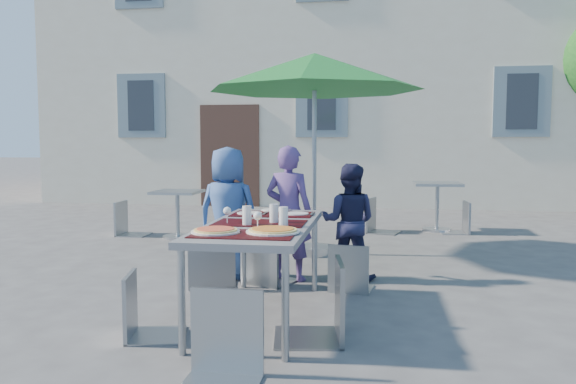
% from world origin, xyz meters
% --- Properties ---
extents(ground, '(90.00, 90.00, 0.00)m').
position_xyz_m(ground, '(0.00, 0.00, 0.00)').
color(ground, '#454547').
rests_on(ground, ground).
extents(building, '(13.60, 8.20, 11.10)m').
position_xyz_m(building, '(-0.00, 11.50, 4.85)').
color(building, beige).
rests_on(building, ground).
extents(dining_table, '(0.80, 1.85, 0.76)m').
position_xyz_m(dining_table, '(0.24, -0.13, 0.70)').
color(dining_table, '#4E4E53').
rests_on(dining_table, ground).
extents(pizza_near_left, '(0.34, 0.34, 0.03)m').
position_xyz_m(pizza_near_left, '(0.03, -0.65, 0.77)').
color(pizza_near_left, white).
rests_on(pizza_near_left, dining_table).
extents(pizza_near_right, '(0.38, 0.38, 0.03)m').
position_xyz_m(pizza_near_right, '(0.43, -0.59, 0.77)').
color(pizza_near_right, white).
rests_on(pizza_near_right, dining_table).
extents(glassware, '(0.53, 0.41, 0.15)m').
position_xyz_m(glassware, '(0.28, -0.23, 0.83)').
color(glassware, silver).
rests_on(glassware, dining_table).
extents(place_settings, '(0.67, 0.47, 0.01)m').
position_xyz_m(place_settings, '(0.23, 0.51, 0.76)').
color(place_settings, white).
rests_on(place_settings, dining_table).
extents(child_0, '(0.71, 0.51, 1.34)m').
position_xyz_m(child_0, '(-0.35, 1.13, 0.67)').
color(child_0, '#355693').
rests_on(child_0, ground).
extents(child_1, '(0.56, 0.44, 1.35)m').
position_xyz_m(child_1, '(0.28, 1.11, 0.68)').
color(child_1, '#563C7C').
rests_on(child_1, ground).
extents(child_2, '(0.60, 0.39, 1.17)m').
position_xyz_m(child_2, '(0.87, 1.24, 0.59)').
color(child_2, '#1C1D3E').
rests_on(child_2, ground).
extents(chair_0, '(0.54, 0.54, 1.00)m').
position_xyz_m(chair_0, '(-0.40, 0.70, 0.59)').
color(chair_0, slate).
rests_on(chair_0, ground).
extents(chair_1, '(0.57, 0.57, 0.97)m').
position_xyz_m(chair_1, '(0.08, 0.89, 0.57)').
color(chair_1, gray).
rests_on(chair_1, ground).
extents(chair_2, '(0.43, 0.43, 0.86)m').
position_xyz_m(chair_2, '(0.91, 0.75, 0.50)').
color(chair_2, '#91999C').
rests_on(chair_2, ground).
extents(chair_3, '(0.47, 0.46, 0.87)m').
position_xyz_m(chair_3, '(-0.49, -0.71, 0.51)').
color(chair_3, '#90969C').
rests_on(chair_3, ground).
extents(chair_4, '(0.54, 0.53, 1.06)m').
position_xyz_m(chair_4, '(0.78, -0.56, 0.63)').
color(chair_4, gray).
rests_on(chair_4, ground).
extents(chair_5, '(0.44, 0.45, 1.00)m').
position_xyz_m(chair_5, '(0.27, -1.36, 0.59)').
color(chair_5, '#93999E').
rests_on(chair_5, ground).
extents(patio_umbrella, '(2.63, 2.63, 2.46)m').
position_xyz_m(patio_umbrella, '(0.39, 2.46, 2.22)').
color(patio_umbrella, '#B7BAC0').
rests_on(patio_umbrella, ground).
extents(cafe_table_0, '(0.65, 0.65, 0.69)m').
position_xyz_m(cafe_table_0, '(-1.69, 3.33, 0.45)').
color(cafe_table_0, '#B7BAC0').
rests_on(cafe_table_0, ground).
extents(bg_chair_l_0, '(0.43, 0.43, 0.96)m').
position_xyz_m(bg_chair_l_0, '(-2.53, 3.46, 0.56)').
color(bg_chair_l_0, '#90979C').
rests_on(bg_chair_l_0, ground).
extents(bg_chair_r_0, '(0.56, 0.56, 1.01)m').
position_xyz_m(bg_chair_r_0, '(-1.21, 3.78, 0.59)').
color(bg_chair_r_0, '#90959B').
rests_on(bg_chair_r_0, ground).
extents(cafe_table_1, '(0.71, 0.71, 0.76)m').
position_xyz_m(cafe_table_1, '(2.09, 4.58, 0.53)').
color(cafe_table_1, '#B7BAC0').
rests_on(cafe_table_1, ground).
extents(bg_chair_l_1, '(0.56, 0.56, 1.00)m').
position_xyz_m(bg_chair_l_1, '(1.18, 4.30, 0.59)').
color(bg_chair_l_1, gray).
rests_on(bg_chair_l_1, ground).
extents(bg_chair_r_1, '(0.45, 0.44, 0.92)m').
position_xyz_m(bg_chair_r_1, '(2.42, 4.41, 0.54)').
color(bg_chair_r_1, '#90949B').
rests_on(bg_chair_r_1, ground).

